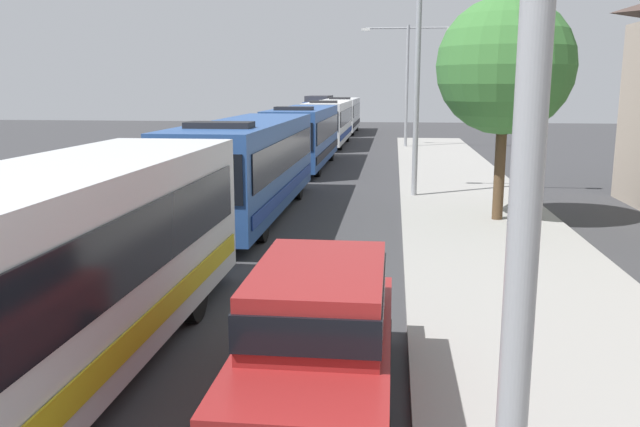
{
  "coord_description": "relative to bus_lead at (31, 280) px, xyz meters",
  "views": [
    {
      "loc": [
        3.3,
        3.49,
        4.14
      ],
      "look_at": [
        1.82,
        16.57,
        1.55
      ],
      "focal_mm": 36.37,
      "sensor_mm": 36.0,
      "label": 1
    }
  ],
  "objects": [
    {
      "name": "box_truck_oncoming",
      "position": [
        -3.3,
        60.75,
        0.02
      ],
      "size": [
        2.35,
        8.12,
        3.15
      ],
      "color": "navy",
      "rests_on": "ground_plane"
    },
    {
      "name": "roadside_tree",
      "position": [
        7.8,
        12.34,
        3.01
      ],
      "size": [
        4.01,
        4.01,
        6.57
      ],
      "color": "#4C3823",
      "rests_on": "sidewalk"
    },
    {
      "name": "streetlamp_mid",
      "position": [
        5.4,
        16.52,
        3.72
      ],
      "size": [
        5.34,
        0.28,
        8.71
      ],
      "color": "gray",
      "rests_on": "sidewalk"
    },
    {
      "name": "bus_second_in_line",
      "position": [
        0.0,
        12.79,
        0.0
      ],
      "size": [
        2.58,
        11.62,
        3.21
      ],
      "color": "#284C8C",
      "rests_on": "ground_plane"
    },
    {
      "name": "bus_rear",
      "position": [
        -0.0,
        51.11,
        -0.0
      ],
      "size": [
        2.58,
        10.71,
        3.21
      ],
      "color": "silver",
      "rests_on": "ground_plane"
    },
    {
      "name": "bus_fourth_in_line",
      "position": [
        -0.0,
        38.53,
        -0.0
      ],
      "size": [
        2.58,
        11.47,
        3.21
      ],
      "color": "silver",
      "rests_on": "ground_plane"
    },
    {
      "name": "white_suv",
      "position": [
        3.7,
        0.27,
        -0.66
      ],
      "size": [
        1.86,
        4.91,
        1.9
      ],
      "color": "maroon",
      "rests_on": "ground_plane"
    },
    {
      "name": "bus_middle",
      "position": [
        -0.0,
        25.65,
        -0.0
      ],
      "size": [
        2.58,
        11.08,
        3.21
      ],
      "color": "#284C8C",
      "rests_on": "ground_plane"
    },
    {
      "name": "streetlamp_far",
      "position": [
        5.4,
        36.62,
        3.35
      ],
      "size": [
        6.11,
        0.28,
        7.92
      ],
      "color": "gray",
      "rests_on": "sidewalk"
    },
    {
      "name": "bus_lead",
      "position": [
        0.0,
        0.0,
        0.0
      ],
      "size": [
        2.58,
        11.54,
        3.21
      ],
      "color": "silver",
      "rests_on": "ground_plane"
    }
  ]
}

